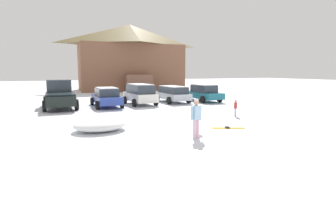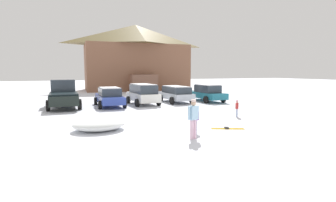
% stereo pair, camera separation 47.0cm
% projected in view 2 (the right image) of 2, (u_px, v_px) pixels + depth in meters
% --- Properties ---
extents(ground, '(160.00, 160.00, 0.00)m').
position_uv_depth(ground, '(259.00, 146.00, 9.91)').
color(ground, silver).
extents(ski_lodge, '(15.96, 10.49, 9.86)m').
position_uv_depth(ski_lodge, '(136.00, 57.00, 40.21)').
color(ski_lodge, brown).
rests_on(ski_lodge, ground).
extents(parked_blue_hatchback, '(2.12, 4.62, 1.55)m').
position_uv_depth(parked_blue_hatchback, '(109.00, 97.00, 21.13)').
color(parked_blue_hatchback, '#2D439F').
rests_on(parked_blue_hatchback, ground).
extents(parked_white_suv, '(2.23, 4.09, 1.76)m').
position_uv_depth(parked_white_suv, '(143.00, 94.00, 22.35)').
color(parked_white_suv, white).
rests_on(parked_white_suv, ground).
extents(parked_silver_wagon, '(2.15, 4.29, 1.49)m').
position_uv_depth(parked_silver_wagon, '(176.00, 93.00, 23.95)').
color(parked_silver_wagon, silver).
rests_on(parked_silver_wagon, ground).
extents(parked_teal_hatchback, '(2.16, 4.81, 1.60)m').
position_uv_depth(parked_teal_hatchback, '(207.00, 93.00, 24.78)').
color(parked_teal_hatchback, '#1D6B80').
rests_on(parked_teal_hatchback, ground).
extents(pickup_truck, '(2.41, 5.74, 2.15)m').
position_uv_depth(pickup_truck, '(63.00, 95.00, 20.75)').
color(pickup_truck, black).
rests_on(pickup_truck, ground).
extents(skier_child_in_red_jacket, '(0.30, 0.29, 1.05)m').
position_uv_depth(skier_child_in_red_jacket, '(237.00, 108.00, 16.22)').
color(skier_child_in_red_jacket, '#A1B1CF').
rests_on(skier_child_in_red_jacket, ground).
extents(skier_child_in_purple_jacket, '(0.38, 0.29, 1.16)m').
position_uv_depth(skier_child_in_purple_jacket, '(194.00, 119.00, 12.05)').
color(skier_child_in_purple_jacket, '#313554').
rests_on(skier_child_in_purple_jacket, ground).
extents(skier_adult_in_blue_parka, '(0.59, 0.36, 1.67)m').
position_uv_depth(skier_adult_in_blue_parka, '(193.00, 117.00, 10.90)').
color(skier_adult_in_blue_parka, beige).
rests_on(skier_adult_in_blue_parka, ground).
extents(pair_of_skis, '(1.58, 0.95, 0.08)m').
position_uv_depth(pair_of_skis, '(227.00, 128.00, 12.91)').
color(pair_of_skis, yellow).
rests_on(pair_of_skis, ground).
extents(plowed_snow_pile, '(2.49, 1.99, 0.58)m').
position_uv_depth(plowed_snow_pile, '(99.00, 124.00, 12.59)').
color(plowed_snow_pile, white).
rests_on(plowed_snow_pile, ground).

